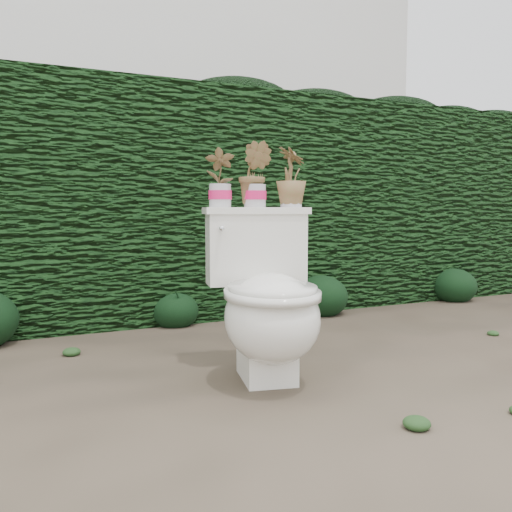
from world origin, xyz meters
name	(u,v)px	position (x,y,z in m)	size (l,w,h in m)	color
ground	(237,372)	(0.00, 0.00, 0.00)	(60.00, 60.00, 0.00)	brown
hedge	(150,205)	(0.00, 1.60, 0.80)	(8.00, 1.00, 1.60)	#183F15
house_wall	(114,126)	(0.60, 6.00, 2.00)	(8.00, 3.50, 4.00)	silver
toilet	(268,302)	(0.07, -0.18, 0.36)	(0.59, 0.76, 0.78)	white
potted_plant_left	(220,179)	(-0.04, 0.09, 0.91)	(0.14, 0.09, 0.26)	#2F8228
potted_plant_center	(255,176)	(0.12, 0.06, 0.92)	(0.16, 0.13, 0.29)	#2F8228
potted_plant_right	(291,179)	(0.30, 0.02, 0.91)	(0.15, 0.15, 0.28)	#2F8228
liriope_clump_2	(175,307)	(0.04, 1.12, 0.12)	(0.31, 0.31, 0.25)	black
liriope_clump_3	(321,293)	(1.12, 1.04, 0.16)	(0.39, 0.39, 0.31)	black
liriope_clump_4	(454,283)	(2.45, 1.07, 0.15)	(0.37, 0.37, 0.30)	black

